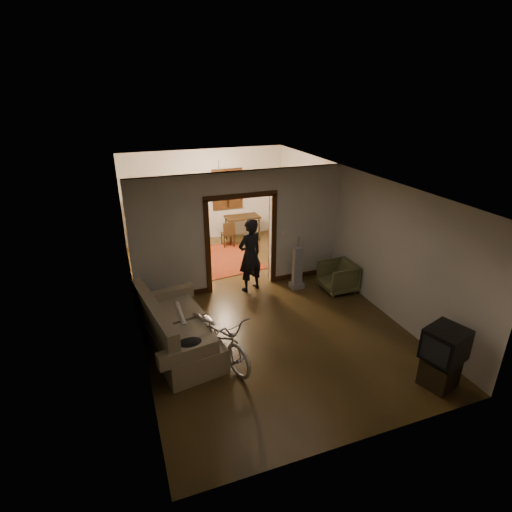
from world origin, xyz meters
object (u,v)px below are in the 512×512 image
sofa (178,324)px  person (250,255)px  bicycle (218,335)px  locker (172,222)px  armchair (338,277)px  desk (242,228)px

sofa → person: person is taller
sofa → person: bearing=31.3°
sofa → bicycle: (0.61, -0.56, -0.02)m
bicycle → person: (1.40, 2.30, 0.40)m
bicycle → locker: locker is taller
bicycle → armchair: size_ratio=2.41×
armchair → person: (-1.94, 0.75, 0.54)m
person → desk: bearing=-124.4°
bicycle → locker: size_ratio=1.09×
sofa → person: 2.69m
person → locker: size_ratio=1.04×
bicycle → armchair: bicycle is taller
locker → person: bearing=-81.3°
bicycle → desk: bicycle is taller
person → locker: (-1.29, 3.24, -0.04)m
person → locker: bearing=-87.6°
desk → armchair: bearing=-64.3°
sofa → person: size_ratio=1.26×
armchair → person: size_ratio=0.44×
person → sofa: bearing=21.7°
locker → bicycle: bearing=-104.2°
sofa → desk: bearing=50.2°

